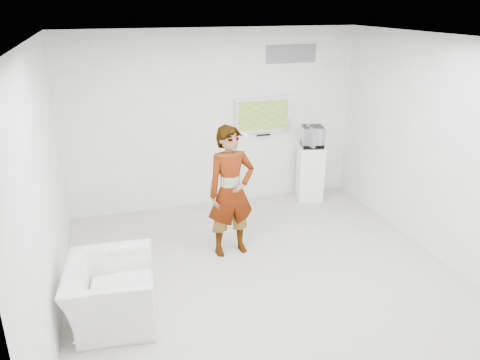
{
  "coord_description": "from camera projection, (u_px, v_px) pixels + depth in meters",
  "views": [
    {
      "loc": [
        -1.84,
        -5.02,
        3.39
      ],
      "look_at": [
        -0.13,
        0.6,
        1.13
      ],
      "focal_mm": 35.0,
      "sensor_mm": 36.0,
      "label": 1
    }
  ],
  "objects": [
    {
      "name": "pedestal",
      "position": [
        310.0,
        173.0,
        8.4
      ],
      "size": [
        0.58,
        0.58,
        0.99
      ],
      "primitive_type": "cube",
      "rotation": [
        0.0,
        0.0,
        -0.24
      ],
      "color": "white",
      "rests_on": "room"
    },
    {
      "name": "person",
      "position": [
        231.0,
        192.0,
        6.43
      ],
      "size": [
        0.72,
        0.52,
        1.86
      ],
      "primitive_type": "imported",
      "rotation": [
        0.0,
        0.0,
        0.11
      ],
      "color": "silver",
      "rests_on": "room"
    },
    {
      "name": "logo_decal",
      "position": [
        291.0,
        54.0,
        7.87
      ],
      "size": [
        0.9,
        0.02,
        0.3
      ],
      "primitive_type": "cube",
      "color": "slate",
      "rests_on": "room"
    },
    {
      "name": "room",
      "position": [
        264.0,
        168.0,
        5.65
      ],
      "size": [
        5.01,
        5.01,
        3.0
      ],
      "color": "beige",
      "rests_on": "ground"
    },
    {
      "name": "vitrine",
      "position": [
        312.0,
        137.0,
        8.15
      ],
      "size": [
        0.44,
        0.44,
        0.37
      ],
      "primitive_type": "cube",
      "rotation": [
        0.0,
        0.0,
        -0.24
      ],
      "color": "white",
      "rests_on": "pedestal"
    },
    {
      "name": "wii_remote",
      "position": [
        243.0,
        135.0,
        6.39
      ],
      "size": [
        0.09,
        0.13,
        0.03
      ],
      "primitive_type": "cube",
      "rotation": [
        0.0,
        0.0,
        0.43
      ],
      "color": "white",
      "rests_on": "person"
    },
    {
      "name": "armchair",
      "position": [
        111.0,
        292.0,
        5.2
      ],
      "size": [
        1.04,
        1.16,
        0.7
      ],
      "primitive_type": "imported",
      "rotation": [
        0.0,
        0.0,
        1.47
      ],
      "color": "silver",
      "rests_on": "room"
    },
    {
      "name": "console",
      "position": [
        312.0,
        141.0,
        8.18
      ],
      "size": [
        0.06,
        0.16,
        0.21
      ],
      "primitive_type": "cube",
      "rotation": [
        0.0,
        0.0,
        -0.07
      ],
      "color": "white",
      "rests_on": "pedestal"
    },
    {
      "name": "tv",
      "position": [
        263.0,
        115.0,
        8.06
      ],
      "size": [
        1.0,
        0.08,
        0.6
      ],
      "primitive_type": "cube",
      "color": "silver",
      "rests_on": "room"
    },
    {
      "name": "floor_uplight",
      "position": [
        301.0,
        187.0,
        8.67
      ],
      "size": [
        0.2,
        0.2,
        0.3
      ],
      "primitive_type": "cylinder",
      "rotation": [
        0.0,
        0.0,
        -0.06
      ],
      "color": "silver",
      "rests_on": "room"
    }
  ]
}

